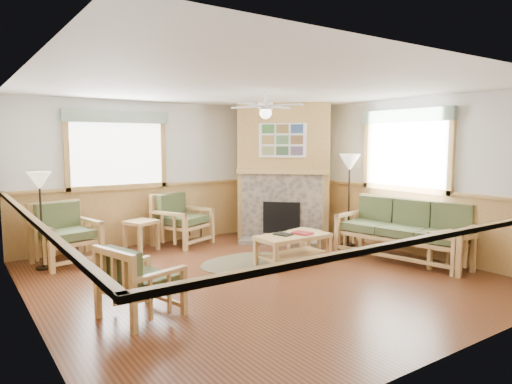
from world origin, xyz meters
TOP-DOWN VIEW (x-y plane):
  - floor at (0.00, 0.00)m, footprint 6.00×6.00m
  - ceiling at (0.00, 0.00)m, footprint 6.00×6.00m
  - wall_back at (0.00, 3.00)m, footprint 6.00×0.02m
  - wall_front at (0.00, -3.00)m, footprint 6.00×0.02m
  - wall_left at (-3.00, 0.00)m, footprint 0.02×6.00m
  - wall_right at (3.00, 0.00)m, footprint 0.02×6.00m
  - wainscot at (0.00, 0.00)m, footprint 6.00×6.00m
  - fireplace at (2.05, 2.05)m, footprint 3.11×3.11m
  - window_back at (-1.10, 2.96)m, footprint 1.90×0.16m
  - window_right at (2.96, -0.20)m, footprint 0.16×1.90m
  - ceiling_fan at (0.30, 0.30)m, footprint 1.59×1.59m
  - sofa at (2.50, -0.57)m, footprint 2.29×1.31m
  - armchair_back_left at (-2.17, 2.33)m, footprint 1.03×1.03m
  - armchair_back_right at (-0.03, 2.55)m, footprint 1.15×1.15m
  - armchair_left at (-1.97, -0.49)m, footprint 0.90×0.90m
  - coffee_table at (0.83, 0.28)m, footprint 1.20×0.61m
  - end_table_chairs at (-0.86, 2.50)m, footprint 0.63×0.62m
  - end_table_sofa at (2.55, -1.40)m, footprint 0.57×0.55m
  - footstool at (1.50, 0.78)m, footprint 0.55×0.55m
  - braided_rug at (0.31, 0.73)m, footprint 1.94×1.94m
  - floor_lamp_left at (-2.53, 2.22)m, footprint 0.42×0.42m
  - floor_lamp_right at (2.53, 0.72)m, footprint 0.47×0.47m
  - book_red at (0.98, 0.23)m, footprint 0.29×0.35m
  - book_dark at (0.68, 0.35)m, footprint 0.27×0.31m

SIDE VIEW (x-z plane):
  - floor at x=0.00m, z-range -0.01..0.00m
  - braided_rug at x=0.31m, z-range 0.00..0.01m
  - footstool at x=1.50m, z-range 0.00..0.39m
  - coffee_table at x=0.83m, z-range 0.00..0.48m
  - end_table_chairs at x=-0.86m, z-range 0.00..0.55m
  - end_table_sofa at x=2.55m, z-range 0.00..0.59m
  - armchair_left at x=-1.97m, z-range 0.00..0.82m
  - armchair_back_right at x=-0.03m, z-range 0.00..0.97m
  - armchair_back_left at x=-2.17m, z-range 0.00..0.98m
  - sofa at x=2.50m, z-range 0.00..0.99m
  - book_dark at x=0.68m, z-range 0.49..0.51m
  - book_red at x=0.98m, z-range 0.49..0.52m
  - wainscot at x=0.00m, z-range 0.00..1.10m
  - floor_lamp_left at x=-2.53m, z-range 0.00..1.51m
  - floor_lamp_right at x=2.53m, z-range 0.00..1.74m
  - wall_back at x=0.00m, z-range 0.00..2.70m
  - wall_front at x=0.00m, z-range 0.00..2.70m
  - wall_left at x=-3.00m, z-range 0.00..2.70m
  - wall_right at x=3.00m, z-range 0.00..2.70m
  - fireplace at x=2.05m, z-range 0.00..2.70m
  - window_back at x=-1.10m, z-range 1.78..3.28m
  - window_right at x=2.96m, z-range 1.78..3.28m
  - ceiling_fan at x=0.30m, z-range 2.48..2.84m
  - ceiling at x=0.00m, z-range 2.70..2.71m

